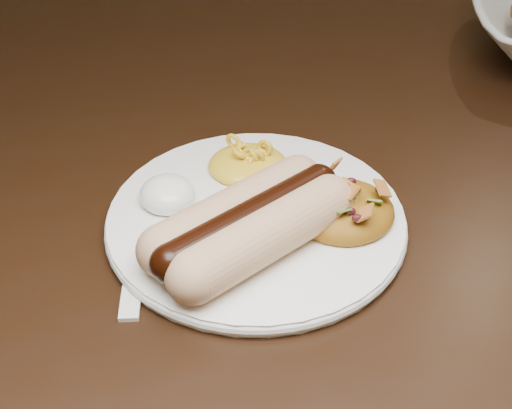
{
  "coord_description": "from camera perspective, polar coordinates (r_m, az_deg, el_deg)",
  "views": [
    {
      "loc": [
        -0.04,
        -0.6,
        1.14
      ],
      "look_at": [
        -0.01,
        -0.14,
        0.77
      ],
      "focal_mm": 50.0,
      "sensor_mm": 36.0,
      "label": 1
    }
  ],
  "objects": [
    {
      "name": "table",
      "position": [
        0.77,
        -0.23,
        -0.31
      ],
      "size": [
        1.6,
        0.9,
        0.75
      ],
      "color": "black",
      "rests_on": "floor"
    },
    {
      "name": "mac_and_cheese",
      "position": [
        0.64,
        -0.65,
        3.9
      ],
      "size": [
        0.09,
        0.08,
        0.03
      ],
      "primitive_type": "ellipsoid",
      "rotation": [
        0.0,
        0.0,
        0.24
      ],
      "color": "yellow",
      "rests_on": "plate"
    },
    {
      "name": "hotdog",
      "position": [
        0.55,
        -0.52,
        -1.49
      ],
      "size": [
        0.14,
        0.15,
        0.04
      ],
      "rotation": [
        0.0,
        0.0,
        0.64
      ],
      "color": "tan",
      "rests_on": "plate"
    },
    {
      "name": "fork",
      "position": [
        0.56,
        -9.7,
        -5.35
      ],
      "size": [
        0.02,
        0.12,
        0.0
      ],
      "primitive_type": "cube",
      "rotation": [
        0.0,
        0.0,
        -0.03
      ],
      "color": "silver",
      "rests_on": "table"
    },
    {
      "name": "plate",
      "position": [
        0.6,
        0.0,
        -1.24
      ],
      "size": [
        0.3,
        0.3,
        0.01
      ],
      "primitive_type": "cylinder",
      "rotation": [
        0.0,
        0.0,
        -0.23
      ],
      "color": "white",
      "rests_on": "table"
    },
    {
      "name": "taco_salad",
      "position": [
        0.59,
        7.04,
        0.13
      ],
      "size": [
        0.09,
        0.08,
        0.04
      ],
      "rotation": [
        0.0,
        0.0,
        0.02
      ],
      "color": "#BA3B00",
      "rests_on": "plate"
    },
    {
      "name": "sour_cream",
      "position": [
        0.6,
        -7.17,
        1.29
      ],
      "size": [
        0.06,
        0.06,
        0.03
      ],
      "primitive_type": "ellipsoid",
      "rotation": [
        0.0,
        0.0,
        0.35
      ],
      "color": "white",
      "rests_on": "plate"
    }
  ]
}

